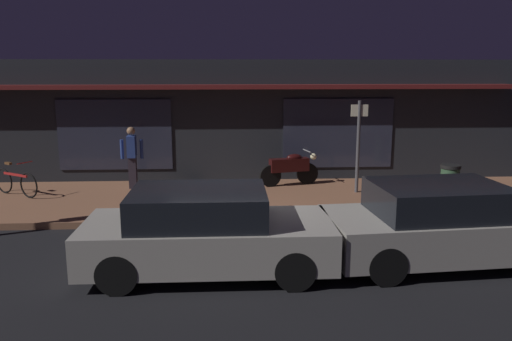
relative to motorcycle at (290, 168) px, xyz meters
name	(u,v)px	position (x,y,z in m)	size (l,w,h in m)	color
ground_plane	(228,242)	(-1.73, -4.22, -0.65)	(60.00, 60.00, 0.00)	black
sidewalk_slab	(228,200)	(-1.73, -1.22, -0.57)	(18.00, 4.00, 0.15)	brown
storefront_building	(228,119)	(-1.73, 2.17, 1.16)	(18.00, 3.30, 3.60)	black
motorcycle	(290,168)	(0.00, 0.00, 0.00)	(1.68, 0.66, 0.97)	black
bicycle_parked	(16,182)	(-7.14, -0.80, -0.14)	(1.41, 0.94, 0.91)	black
person_photographer	(132,156)	(-4.32, -0.07, 0.38)	(0.61, 0.39, 1.67)	#28232D
sign_post	(358,141)	(1.65, -0.89, 0.86)	(0.44, 0.09, 2.40)	#47474C
trash_bin	(449,183)	(3.64, -2.02, -0.03)	(0.48, 0.48, 0.93)	#2D4C33
parked_car_near	(206,232)	(-2.09, -5.66, 0.06)	(4.10, 1.78, 1.42)	black
parked_car_far	(442,224)	(2.01, -5.45, 0.06)	(4.23, 2.08, 1.42)	black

